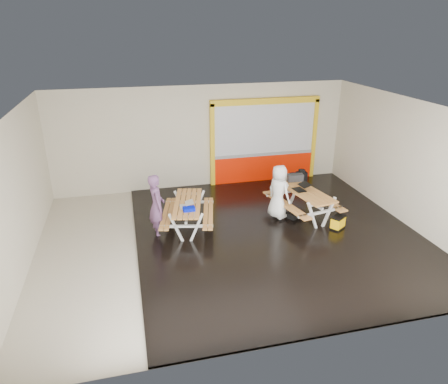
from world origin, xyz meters
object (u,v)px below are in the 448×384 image
object	(u,v)px
picnic_table_left	(188,209)
blue_pouch	(189,209)
person_left	(157,206)
fluke_bag	(338,223)
laptop_right	(301,188)
backpack	(301,178)
laptop_left	(186,205)
picnic_table_right	(304,197)
person_right	(279,192)
toolbox	(295,177)
dark_case	(294,215)

from	to	relation	value
picnic_table_left	blue_pouch	xyz separation A→B (m)	(-0.05, -0.53, 0.24)
person_left	fluke_bag	bearing A→B (deg)	-106.74
picnic_table_left	laptop_right	size ratio (longest dim) A/B	4.63
backpack	picnic_table_left	bearing A→B (deg)	-164.13
laptop_right	person_left	bearing A→B (deg)	-178.67
backpack	laptop_left	bearing A→B (deg)	-160.51
picnic_table_right	laptop_right	bearing A→B (deg)	155.91
fluke_bag	person_left	bearing A→B (deg)	169.11
backpack	fluke_bag	size ratio (longest dim) A/B	1.10
person_right	picnic_table_left	bearing A→B (deg)	62.95
picnic_table_left	blue_pouch	size ratio (longest dim) A/B	7.48
person_right	laptop_right	world-z (taller)	person_right
picnic_table_right	laptop_left	bearing A→B (deg)	-176.07
picnic_table_right	blue_pouch	xyz separation A→B (m)	(-3.45, -0.48, 0.20)
person_left	blue_pouch	distance (m)	0.90
toolbox	person_left	bearing A→B (deg)	-169.06
person_left	laptop_right	xyz separation A→B (m)	(4.17, 0.10, 0.07)
toolbox	dark_case	size ratio (longest dim) A/B	1.22
picnic_table_left	fluke_bag	size ratio (longest dim) A/B	4.52
picnic_table_left	backpack	world-z (taller)	backpack
person_left	laptop_left	size ratio (longest dim) A/B	4.72
dark_case	backpack	bearing A→B (deg)	59.32
person_left	backpack	distance (m)	4.82
laptop_right	laptop_left	bearing A→B (deg)	-175.37
laptop_left	backpack	size ratio (longest dim) A/B	0.67
picnic_table_left	person_left	size ratio (longest dim) A/B	1.31
person_left	laptop_right	world-z (taller)	person_left
person_left	person_right	distance (m)	3.46
laptop_left	toolbox	bearing A→B (deg)	15.97
laptop_left	fluke_bag	distance (m)	4.22
person_left	blue_pouch	bearing A→B (deg)	-123.42
toolbox	fluke_bag	size ratio (longest dim) A/B	0.98
dark_case	fluke_bag	world-z (taller)	fluke_bag
laptop_left	fluke_bag	size ratio (longest dim) A/B	0.73
picnic_table_right	person_right	bearing A→B (deg)	-178.62
laptop_right	fluke_bag	distance (m)	1.43
backpack	dark_case	world-z (taller)	backpack
picnic_table_left	toolbox	xyz separation A→B (m)	(3.43, 0.71, 0.35)
backpack	person_right	bearing A→B (deg)	-136.14
picnic_table_right	toolbox	size ratio (longest dim) A/B	4.89
backpack	blue_pouch	bearing A→B (deg)	-157.27
laptop_right	picnic_table_right	bearing A→B (deg)	-24.09
laptop_left	dark_case	distance (m)	3.29
picnic_table_left	blue_pouch	bearing A→B (deg)	-95.17
backpack	fluke_bag	bearing A→B (deg)	-84.63
person_right	laptop_left	world-z (taller)	person_right
picnic_table_right	fluke_bag	size ratio (longest dim) A/B	4.79
person_right	fluke_bag	size ratio (longest dim) A/B	3.10
picnic_table_left	laptop_right	world-z (taller)	laptop_right
toolbox	fluke_bag	xyz separation A→B (m)	(0.59, -1.76, -0.75)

